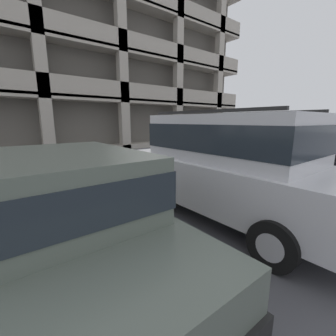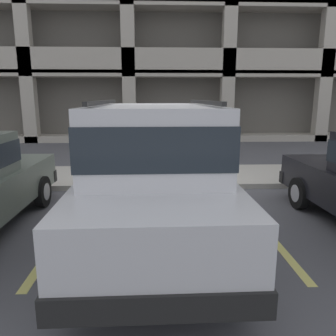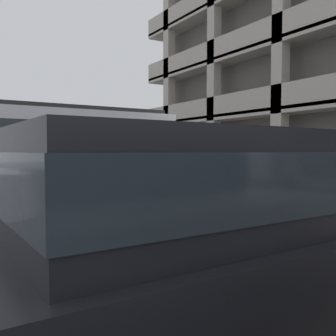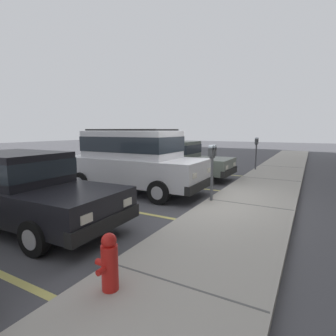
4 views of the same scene
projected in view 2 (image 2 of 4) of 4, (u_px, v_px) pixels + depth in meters
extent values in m
cube|color=#4C4C51|center=(162.00, 195.00, 7.31)|extent=(80.00, 80.00, 0.10)
cube|color=#ADA89E|center=(160.00, 176.00, 8.56)|extent=(40.00, 2.20, 0.12)
cube|color=#606060|center=(5.00, 175.00, 8.38)|extent=(0.03, 2.16, 0.00)
cube|color=#606060|center=(160.00, 174.00, 8.54)|extent=(0.03, 2.16, 0.00)
cube|color=#606060|center=(311.00, 172.00, 8.71)|extent=(0.03, 2.16, 0.00)
cube|color=#DBD16B|center=(74.00, 215.00, 5.87)|extent=(0.12, 4.80, 0.01)
cube|color=#DBD16B|center=(251.00, 213.00, 6.00)|extent=(0.12, 4.80, 0.01)
cube|color=silver|center=(155.00, 191.00, 4.81)|extent=(1.89, 4.72, 0.80)
cube|color=silver|center=(154.00, 136.00, 4.59)|extent=(1.65, 2.93, 0.84)
cube|color=#232B33|center=(154.00, 134.00, 4.59)|extent=(1.67, 2.96, 0.46)
cube|color=black|center=(153.00, 174.00, 7.13)|extent=(1.88, 0.18, 0.24)
cube|color=black|center=(159.00, 305.00, 2.62)|extent=(1.88, 0.18, 0.24)
cube|color=silver|center=(179.00, 157.00, 7.13)|extent=(0.24, 0.03, 0.14)
cube|color=silver|center=(127.00, 157.00, 7.07)|extent=(0.24, 0.03, 0.14)
cylinder|color=black|center=(200.00, 189.00, 6.37)|extent=(0.21, 0.66, 0.66)
cylinder|color=#B2B2B7|center=(200.00, 189.00, 6.37)|extent=(0.22, 0.37, 0.36)
cylinder|color=black|center=(107.00, 190.00, 6.27)|extent=(0.21, 0.66, 0.66)
cylinder|color=#B2B2B7|center=(107.00, 190.00, 6.27)|extent=(0.22, 0.37, 0.36)
cylinder|color=black|center=(240.00, 263.00, 3.52)|extent=(0.21, 0.66, 0.66)
cylinder|color=#B2B2B7|center=(240.00, 263.00, 3.52)|extent=(0.22, 0.37, 0.36)
cylinder|color=black|center=(71.00, 268.00, 3.43)|extent=(0.21, 0.66, 0.66)
cylinder|color=#B2B2B7|center=(71.00, 268.00, 3.43)|extent=(0.22, 0.37, 0.36)
cube|color=black|center=(204.00, 102.00, 4.53)|extent=(0.08, 2.62, 0.05)
cube|color=black|center=(103.00, 102.00, 4.46)|extent=(0.08, 2.62, 0.05)
cube|color=black|center=(15.00, 176.00, 7.01)|extent=(1.73, 0.16, 0.24)
cube|color=silver|center=(40.00, 165.00, 7.03)|extent=(0.24, 0.03, 0.14)
cylinder|color=black|center=(42.00, 192.00, 6.29)|extent=(0.16, 0.60, 0.60)
cylinder|color=#B2B2B7|center=(42.00, 192.00, 6.29)|extent=(0.18, 0.33, 0.33)
cube|color=black|center=(320.00, 176.00, 7.00)|extent=(1.74, 0.21, 0.24)
cube|color=silver|center=(296.00, 165.00, 6.96)|extent=(0.24, 0.04, 0.14)
cylinder|color=black|center=(299.00, 193.00, 6.19)|extent=(0.18, 0.60, 0.60)
cylinder|color=#B2B2B7|center=(299.00, 193.00, 6.19)|extent=(0.19, 0.34, 0.33)
cylinder|color=#595B60|center=(165.00, 159.00, 7.50)|extent=(0.07, 0.07, 1.14)
cube|color=#595B60|center=(165.00, 133.00, 7.37)|extent=(0.28, 0.06, 0.06)
cube|color=#424447|center=(160.00, 127.00, 7.34)|extent=(0.15, 0.11, 0.22)
cylinder|color=#8C99A3|center=(160.00, 122.00, 7.32)|extent=(0.15, 0.11, 0.15)
cube|color=#B7B293|center=(160.00, 129.00, 7.29)|extent=(0.08, 0.01, 0.08)
cube|color=#424447|center=(169.00, 127.00, 7.35)|extent=(0.15, 0.11, 0.22)
cylinder|color=#8C99A3|center=(169.00, 122.00, 7.32)|extent=(0.15, 0.11, 0.15)
cube|color=#B7B293|center=(169.00, 129.00, 7.30)|extent=(0.08, 0.01, 0.08)
cube|color=#5C5851|center=(134.00, 30.00, 19.56)|extent=(31.36, 8.80, 12.00)
cube|color=#A8A093|center=(136.00, 129.00, 20.21)|extent=(32.00, 10.00, 0.30)
cube|color=#A8A093|center=(135.00, 79.00, 19.58)|extent=(32.00, 10.00, 0.30)
cube|color=#A8A093|center=(128.00, 60.00, 14.67)|extent=(32.00, 0.20, 1.10)
cube|color=#A8A093|center=(134.00, 25.00, 18.94)|extent=(32.00, 10.00, 0.30)
cube|color=#A8A093|center=(21.00, 5.00, 14.15)|extent=(0.60, 0.50, 12.00)
cube|color=#A8A093|center=(127.00, 6.00, 14.33)|extent=(0.60, 0.50, 12.00)
cube|color=#A8A093|center=(230.00, 7.00, 14.52)|extent=(0.60, 0.50, 12.00)
cube|color=#A8A093|center=(331.00, 8.00, 14.71)|extent=(0.60, 0.50, 12.00)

